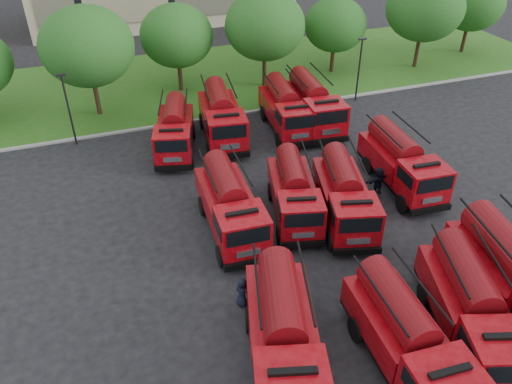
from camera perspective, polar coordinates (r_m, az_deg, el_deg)
The scene contains 25 objects.
ground at distance 24.68m, azimuth 6.45°, elevation -8.96°, with size 140.00×140.00×0.00m, color black.
lawn at distance 45.91m, azimuth -7.84°, elevation 12.53°, with size 70.00×16.00×0.12m, color #1E5416.
curb at distance 38.66m, azimuth -5.03°, elevation 8.46°, with size 70.00×0.30×0.14m, color gray.
tree_2 at distance 39.08m, azimuth -18.74°, elevation 15.47°, with size 6.72×6.72×8.22m.
tree_3 at distance 42.36m, azimuth -9.06°, elevation 17.21°, with size 5.88×5.88×7.19m.
tree_4 at distance 42.67m, azimuth 1.02°, elevation 18.48°, with size 6.55×6.55×8.01m.
tree_5 at distance 46.62m, azimuth 9.05°, elevation 18.35°, with size 5.46×5.46×6.68m.
tree_6 at distance 49.41m, azimuth 18.76°, elevation 19.33°, with size 6.89×6.89×8.42m.
tree_7 at distance 55.46m, azimuth 23.51°, elevation 19.16°, with size 6.05×6.05×7.39m.
lamp_post_0 at distance 35.89m, azimuth -20.69°, elevation 9.19°, with size 0.60×0.25×5.11m.
lamp_post_1 at distance 41.39m, azimuth 11.73°, elevation 13.91°, with size 0.60×0.25×5.11m.
fire_truck_0 at distance 19.66m, azimuth 3.15°, elevation -16.11°, with size 4.46×7.75×3.35m.
fire_truck_1 at distance 20.46m, azimuth 16.92°, elevation -15.82°, with size 2.92×7.13×3.18m.
fire_truck_2 at distance 22.36m, azimuth 23.44°, elevation -12.10°, with size 4.60×7.57×3.27m.
fire_truck_4 at distance 26.04m, azimuth -2.97°, elevation -1.47°, with size 2.90×7.21×3.23m.
fire_truck_5 at distance 27.25m, azimuth 4.37°, elevation -0.04°, with size 3.86×6.92×2.99m.
fire_truck_6 at distance 27.23m, azimuth 10.04°, elevation -0.32°, with size 4.17×7.32×3.16m.
fire_truck_7 at distance 30.89m, azimuth 16.29°, elevation 3.32°, with size 3.03×7.27×3.23m.
fire_truck_8 at distance 33.95m, azimuth -9.28°, elevation 7.03°, with size 3.96×7.05×3.04m.
fire_truck_9 at distance 35.06m, azimuth -3.97°, elevation 8.64°, with size 3.59×7.71×3.38m.
fire_truck_10 at distance 36.33m, azimuth 3.41°, elevation 9.49°, with size 3.26×7.35×3.24m.
fire_truck_11 at distance 37.05m, azimuth 6.51°, elevation 9.99°, with size 3.29×7.71×3.41m.
firefighter_1 at distance 21.78m, azimuth 20.24°, elevation -19.33°, with size 0.89×0.49×1.83m, color #A60C0C.
firefighter_4 at distance 23.00m, azimuth -1.56°, elevation -12.72°, with size 0.74×0.49×1.52m, color black.
firefighter_5 at distance 30.56m, azimuth 13.56°, elevation -0.20°, with size 1.67×0.72×1.80m, color black.
Camera 1 is at (-8.65, -15.86, 16.81)m, focal length 35.00 mm.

